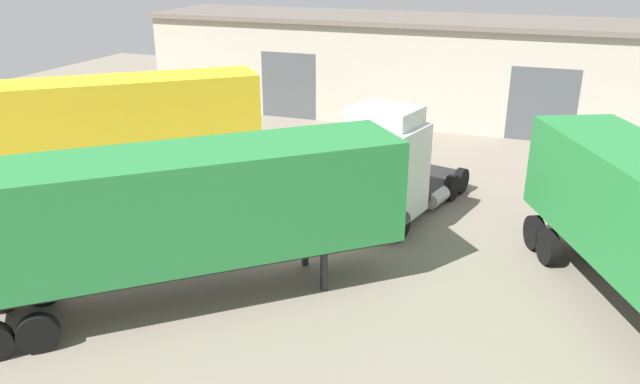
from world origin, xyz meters
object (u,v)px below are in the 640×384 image
object	(u,v)px
tractor_unit_white	(387,168)
container_trailer_orange	(131,112)
container_trailer_white	(186,209)
gravel_pile	(582,165)
traffic_cone	(15,249)

from	to	relation	value
tractor_unit_white	container_trailer_orange	bearing A→B (deg)	-83.44
container_trailer_white	gravel_pile	world-z (taller)	container_trailer_white
gravel_pile	traffic_cone	world-z (taller)	gravel_pile
container_trailer_white	gravel_pile	xyz separation A→B (m)	(9.90, 12.61, -1.68)
container_trailer_white	container_trailer_orange	bearing A→B (deg)	92.30
container_trailer_orange	container_trailer_white	size ratio (longest dim) A/B	0.96
tractor_unit_white	container_trailer_orange	size ratio (longest dim) A/B	0.67
container_trailer_orange	tractor_unit_white	bearing A→B (deg)	133.58
container_trailer_orange	container_trailer_white	xyz separation A→B (m)	(7.76, -8.30, 0.11)
container_trailer_white	traffic_cone	bearing A→B (deg)	136.87
container_trailer_orange	container_trailer_white	bearing A→B (deg)	94.11
container_trailer_orange	traffic_cone	xyz separation A→B (m)	(1.32, -8.03, -2.28)
tractor_unit_white	traffic_cone	bearing A→B (deg)	-42.72
gravel_pile	traffic_cone	xyz separation A→B (m)	(-16.34, -12.35, -0.70)
tractor_unit_white	container_trailer_orange	xyz separation A→B (m)	(-11.31, 1.48, 0.60)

